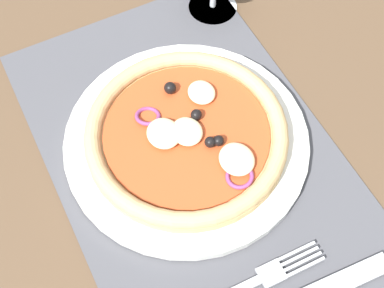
% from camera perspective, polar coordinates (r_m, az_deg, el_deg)
% --- Properties ---
extents(ground_plane, '(1.90, 1.40, 0.02)m').
position_cam_1_polar(ground_plane, '(0.63, 0.24, -2.11)').
color(ground_plane, brown).
extents(placemat, '(0.48, 0.30, 0.00)m').
position_cam_1_polar(placemat, '(0.62, 0.24, -1.50)').
color(placemat, '#4C4C51').
rests_on(placemat, ground_plane).
extents(plate, '(0.27, 0.27, 0.01)m').
position_cam_1_polar(plate, '(0.63, -0.26, 0.37)').
color(plate, silver).
rests_on(plate, placemat).
extents(pizza, '(0.22, 0.22, 0.03)m').
position_cam_1_polar(pizza, '(0.61, -0.23, 1.15)').
color(pizza, tan).
rests_on(pizza, plate).
extents(fork, '(0.02, 0.18, 0.00)m').
position_cam_1_polar(fork, '(0.57, 5.96, -14.01)').
color(fork, '#B2B5BA').
rests_on(fork, placemat).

